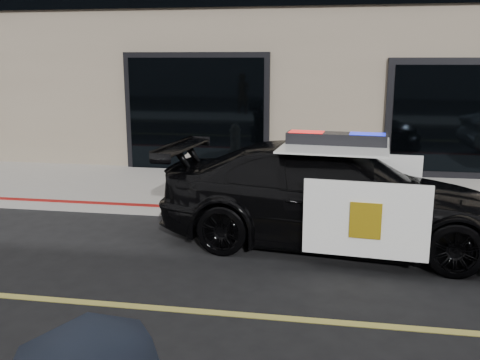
# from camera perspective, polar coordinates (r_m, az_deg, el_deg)

# --- Properties ---
(ground) EXTENTS (120.00, 120.00, 0.00)m
(ground) POSITION_cam_1_polar(r_m,az_deg,el_deg) (6.28, -11.48, -13.08)
(ground) COLOR black
(ground) RESTS_ON ground
(sidewalk_n) EXTENTS (60.00, 3.50, 0.15)m
(sidewalk_n) POSITION_cam_1_polar(r_m,az_deg,el_deg) (11.03, -1.69, -1.08)
(sidewalk_n) COLOR gray
(sidewalk_n) RESTS_ON ground
(police_car) EXTENTS (3.04, 5.51, 1.68)m
(police_car) POSITION_cam_1_polar(r_m,az_deg,el_deg) (8.02, 10.03, -1.58)
(police_car) COLOR black
(police_car) RESTS_ON ground
(fire_hydrant) EXTENTS (0.38, 0.53, 0.84)m
(fire_hydrant) POSITION_cam_1_polar(r_m,az_deg,el_deg) (10.24, -5.40, 0.48)
(fire_hydrant) COLOR beige
(fire_hydrant) RESTS_ON sidewalk_n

